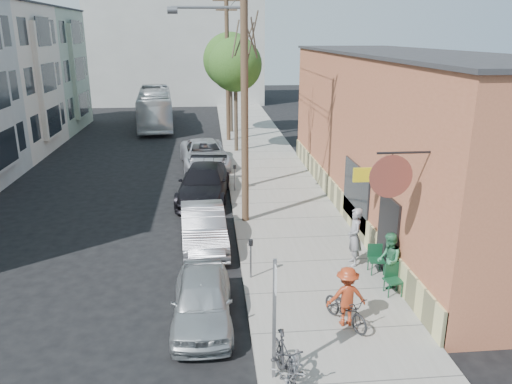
{
  "coord_description": "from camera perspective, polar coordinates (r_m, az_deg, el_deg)",
  "views": [
    {
      "loc": [
        1.11,
        -14.69,
        7.27
      ],
      "look_at": [
        2.82,
        3.38,
        1.5
      ],
      "focal_mm": 35.0,
      "sensor_mm": 36.0,
      "label": 1
    }
  ],
  "objects": [
    {
      "name": "ground",
      "position": [
        16.43,
        -8.82,
        -8.85
      ],
      "size": [
        120.0,
        120.0,
        0.0
      ],
      "primitive_type": "plane",
      "color": "black"
    },
    {
      "name": "sidewalk",
      "position": [
        26.86,
        1.5,
        2.09
      ],
      "size": [
        4.5,
        58.0,
        0.15
      ],
      "primitive_type": "cube",
      "color": "gray",
      "rests_on": "ground"
    },
    {
      "name": "cafe_building",
      "position": [
        21.57,
        16.22,
        6.33
      ],
      "size": [
        6.6,
        20.2,
        6.61
      ],
      "color": "#A65B3D",
      "rests_on": "ground"
    },
    {
      "name": "end_cap_building",
      "position": [
        56.79,
        -8.91,
        16.15
      ],
      "size": [
        18.0,
        8.0,
        12.0
      ],
      "primitive_type": "cube",
      "color": "#AAAAA4",
      "rests_on": "ground"
    },
    {
      "name": "sign_post",
      "position": [
        10.63,
        2.12,
        -13.14
      ],
      "size": [
        0.07,
        0.45,
        2.8
      ],
      "color": "slate",
      "rests_on": "sidewalk"
    },
    {
      "name": "parking_meter_near",
      "position": [
        15.13,
        -0.6,
        -6.91
      ],
      "size": [
        0.14,
        0.14,
        1.24
      ],
      "color": "slate",
      "rests_on": "sidewalk"
    },
    {
      "name": "parking_meter_far",
      "position": [
        23.55,
        -2.44,
        2.14
      ],
      "size": [
        0.14,
        0.14,
        1.24
      ],
      "color": "slate",
      "rests_on": "sidewalk"
    },
    {
      "name": "utility_pole_near",
      "position": [
        18.79,
        -1.51,
        11.94
      ],
      "size": [
        3.57,
        0.28,
        10.0
      ],
      "color": "#503A28",
      "rests_on": "sidewalk"
    },
    {
      "name": "utility_pole_far",
      "position": [
        34.68,
        -3.29,
        14.42
      ],
      "size": [
        1.8,
        0.28,
        10.0
      ],
      "color": "#503A28",
      "rests_on": "sidewalk"
    },
    {
      "name": "tree_bare",
      "position": [
        23.68,
        -1.26,
        8.15
      ],
      "size": [
        0.24,
        0.24,
        6.44
      ],
      "color": "#44392C",
      "rests_on": "sidewalk"
    },
    {
      "name": "tree_leafy_mid",
      "position": [
        31.25,
        -2.38,
        14.29
      ],
      "size": [
        3.25,
        3.25,
        6.95
      ],
      "color": "#44392C",
      "rests_on": "sidewalk"
    },
    {
      "name": "tree_leafy_far",
      "position": [
        37.83,
        -2.94,
        14.81
      ],
      "size": [
        3.99,
        3.99,
        7.28
      ],
      "color": "#44392C",
      "rests_on": "sidewalk"
    },
    {
      "name": "patio_chair_a",
      "position": [
        16.02,
        13.6,
        -7.53
      ],
      "size": [
        0.55,
        0.55,
        0.88
      ],
      "primitive_type": null,
      "rotation": [
        0.0,
        0.0,
        -0.11
      ],
      "color": "#103A22",
      "rests_on": "sidewalk"
    },
    {
      "name": "patio_chair_b",
      "position": [
        14.89,
        15.44,
        -9.7
      ],
      "size": [
        0.61,
        0.61,
        0.88
      ],
      "primitive_type": null,
      "rotation": [
        0.0,
        0.0,
        0.25
      ],
      "color": "#103A22",
      "rests_on": "sidewalk"
    },
    {
      "name": "patron_grey",
      "position": [
        16.23,
        11.2,
        -5.05
      ],
      "size": [
        0.48,
        0.71,
        1.91
      ],
      "primitive_type": "imported",
      "rotation": [
        0.0,
        0.0,
        -1.61
      ],
      "color": "gray",
      "rests_on": "sidewalk"
    },
    {
      "name": "patron_green",
      "position": [
        15.13,
        14.93,
        -7.56
      ],
      "size": [
        0.83,
        0.95,
        1.67
      ],
      "primitive_type": "imported",
      "rotation": [
        0.0,
        0.0,
        -1.85
      ],
      "color": "#317C52",
      "rests_on": "sidewalk"
    },
    {
      "name": "cyclist",
      "position": [
        13.07,
        10.32,
        -11.65
      ],
      "size": [
        1.03,
        0.61,
        1.58
      ],
      "primitive_type": "imported",
      "rotation": [
        0.0,
        0.0,
        3.16
      ],
      "color": "maroon",
      "rests_on": "sidewalk"
    },
    {
      "name": "cyclist_bike",
      "position": [
        13.25,
        10.23,
        -13.03
      ],
      "size": [
        1.19,
        1.7,
        0.85
      ],
      "primitive_type": "imported",
      "rotation": [
        0.0,
        0.0,
        0.43
      ],
      "color": "black",
      "rests_on": "sidewalk"
    },
    {
      "name": "parked_bike_a",
      "position": [
        11.06,
        3.32,
        -18.8
      ],
      "size": [
        0.73,
        1.9,
        1.11
      ],
      "primitive_type": "imported",
      "rotation": [
        0.0,
        0.0,
        0.11
      ],
      "color": "black",
      "rests_on": "sidewalk"
    },
    {
      "name": "parked_bike_b",
      "position": [
        10.8,
        4.08,
        -20.23
      ],
      "size": [
        1.25,
        2.01,
        0.99
      ],
      "primitive_type": "imported",
      "rotation": [
        0.0,
        0.0,
        -0.34
      ],
      "color": "slate",
      "rests_on": "sidewalk"
    },
    {
      "name": "car_0",
      "position": [
        13.36,
        -6.16,
        -12.17
      ],
      "size": [
        1.57,
        3.84,
        1.3
      ],
      "primitive_type": "imported",
      "rotation": [
        0.0,
        0.0,
        -0.01
      ],
      "color": "#A8ADB0",
      "rests_on": "ground"
    },
    {
      "name": "car_1",
      "position": [
        17.84,
        -6.04,
        -4.01
      ],
      "size": [
        1.79,
        4.44,
        1.43
      ],
      "primitive_type": "imported",
      "rotation": [
        0.0,
        0.0,
        0.06
      ],
      "color": "gray",
      "rests_on": "ground"
    },
    {
      "name": "car_2",
      "position": [
        22.86,
        -5.96,
        1.01
      ],
      "size": [
        2.67,
        5.47,
        1.53
      ],
      "primitive_type": "imported",
      "rotation": [
        0.0,
        0.0,
        -0.1
      ],
      "color": "black",
      "rests_on": "ground"
    },
    {
      "name": "car_3",
      "position": [
        28.52,
        -5.91,
        4.33
      ],
      "size": [
        3.05,
        5.65,
        1.51
      ],
      "primitive_type": "imported",
      "rotation": [
        0.0,
        0.0,
        0.1
      ],
      "color": "silver",
      "rests_on": "ground"
    },
    {
      "name": "bus",
      "position": [
        42.03,
        -11.47,
        9.42
      ],
      "size": [
        3.53,
        11.11,
        3.04
      ],
      "primitive_type": "imported",
      "rotation": [
        0.0,
        0.0,
        0.09
      ],
      "color": "white",
      "rests_on": "ground"
    }
  ]
}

